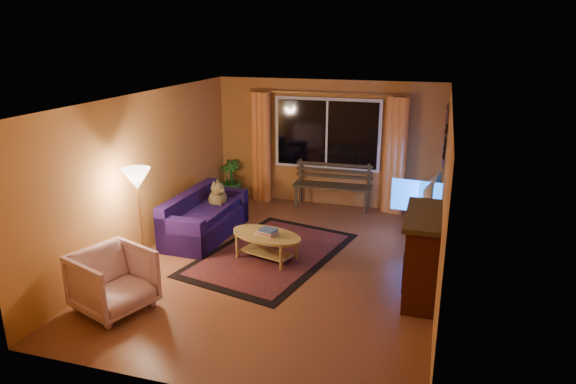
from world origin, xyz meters
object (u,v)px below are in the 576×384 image
(armchair, at_px, (113,278))
(tv_console, at_px, (423,229))
(floor_lamp, at_px, (140,221))
(sofa, at_px, (205,215))
(coffee_table, at_px, (266,247))
(bench, at_px, (332,197))

(armchair, height_order, tv_console, armchair)
(tv_console, bearing_deg, floor_lamp, -159.27)
(sofa, relative_size, coffee_table, 1.59)
(coffee_table, bearing_deg, tv_console, 32.29)
(armchair, bearing_deg, tv_console, -26.54)
(armchair, relative_size, tv_console, 0.80)
(bench, relative_size, tv_console, 1.42)
(sofa, xyz_separation_m, armchair, (-0.03, -2.57, 0.05))
(sofa, bearing_deg, armchair, -89.11)
(coffee_table, bearing_deg, bench, 80.49)
(sofa, bearing_deg, coffee_table, -23.78)
(bench, bearing_deg, coffee_table, -101.29)
(floor_lamp, bearing_deg, coffee_table, 29.09)
(bench, bearing_deg, tv_console, -36.23)
(bench, distance_m, armchair, 4.98)
(coffee_table, xyz_separation_m, tv_console, (2.27, 1.44, 0.01))
(coffee_table, bearing_deg, armchair, -124.82)
(bench, height_order, floor_lamp, floor_lamp)
(tv_console, bearing_deg, coffee_table, -157.98)
(floor_lamp, relative_size, tv_console, 1.45)
(floor_lamp, xyz_separation_m, coffee_table, (1.59, 0.89, -0.57))
(armchair, height_order, coffee_table, armchair)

